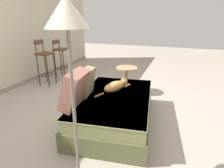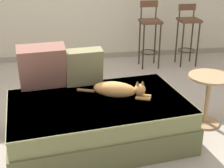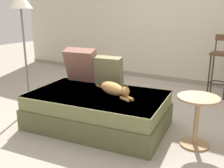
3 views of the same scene
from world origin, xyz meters
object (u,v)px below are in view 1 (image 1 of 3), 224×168
(bar_stool_near_window, at_px, (45,59))
(cat, at_px, (116,86))
(floor_lamp, at_px, (68,34))
(throw_pillow_corner, at_px, (75,89))
(bar_stool_by_doorway, at_px, (61,55))
(side_table, at_px, (127,76))
(throw_pillow_middle, at_px, (86,82))
(couch, at_px, (115,109))

(bar_stool_near_window, bearing_deg, cat, -113.06)
(floor_lamp, bearing_deg, cat, 4.75)
(floor_lamp, bearing_deg, bar_stool_near_window, 43.34)
(throw_pillow_corner, height_order, bar_stool_by_doorway, bar_stool_by_doorway)
(bar_stool_near_window, xyz_separation_m, bar_stool_by_doorway, (0.63, -0.00, -0.01))
(bar_stool_by_doorway, distance_m, side_table, 1.99)
(throw_pillow_corner, height_order, bar_stool_near_window, bar_stool_near_window)
(cat, height_order, floor_lamp, floor_lamp)
(throw_pillow_corner, relative_size, bar_stool_near_window, 0.47)
(throw_pillow_corner, bearing_deg, throw_pillow_middle, 7.55)
(couch, relative_size, cat, 2.58)
(throw_pillow_corner, relative_size, floor_lamp, 0.29)
(bar_stool_near_window, height_order, floor_lamp, floor_lamp)
(couch, bearing_deg, throw_pillow_corner, 145.57)
(cat, xyz_separation_m, side_table, (0.98, 0.10, -0.15))
(throw_pillow_corner, height_order, cat, throw_pillow_corner)
(cat, distance_m, bar_stool_by_doorway, 2.50)
(throw_pillow_corner, distance_m, bar_stool_near_window, 2.32)
(couch, height_order, throw_pillow_middle, throw_pillow_middle)
(couch, distance_m, throw_pillow_middle, 0.59)
(side_table, bearing_deg, floor_lamp, -174.85)
(side_table, height_order, floor_lamp, floor_lamp)
(couch, relative_size, floor_lamp, 1.08)
(throw_pillow_middle, bearing_deg, couch, -76.68)
(throw_pillow_middle, height_order, side_table, throw_pillow_middle)
(couch, relative_size, throw_pillow_corner, 3.68)
(bar_stool_near_window, height_order, side_table, bar_stool_near_window)
(couch, xyz_separation_m, throw_pillow_middle, (-0.10, 0.41, 0.41))
(throw_pillow_middle, relative_size, side_table, 0.72)
(couch, xyz_separation_m, bar_stool_near_window, (1.05, 2.06, 0.38))
(throw_pillow_middle, relative_size, floor_lamp, 0.24)
(cat, xyz_separation_m, floor_lamp, (-1.39, -0.12, 0.89))
(bar_stool_by_doorway, xyz_separation_m, floor_lamp, (-2.88, -2.12, 0.81))
(bar_stool_near_window, height_order, bar_stool_by_doorway, bar_stool_near_window)
(cat, bearing_deg, bar_stool_by_doorway, 53.48)
(bar_stool_by_doorway, height_order, floor_lamp, floor_lamp)
(side_table, bearing_deg, bar_stool_by_doorway, 75.18)
(throw_pillow_middle, bearing_deg, bar_stool_near_window, 55.22)
(throw_pillow_middle, bearing_deg, side_table, -11.10)
(couch, bearing_deg, floor_lamp, -177.25)
(bar_stool_near_window, xyz_separation_m, floor_lamp, (-2.25, -2.12, 0.80))
(throw_pillow_corner, distance_m, throw_pillow_middle, 0.42)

